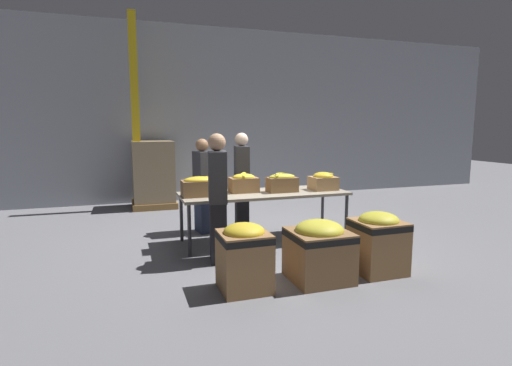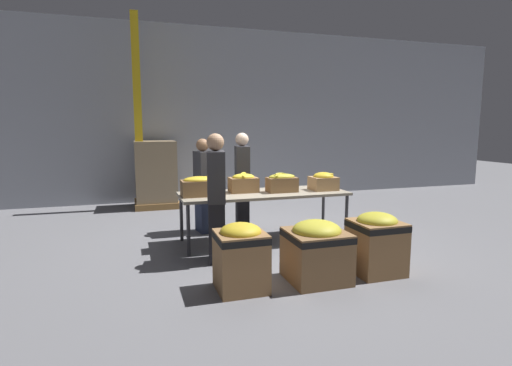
{
  "view_description": "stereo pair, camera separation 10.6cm",
  "coord_description": "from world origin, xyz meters",
  "px_view_note": "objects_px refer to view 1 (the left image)",
  "views": [
    {
      "loc": [
        -1.97,
        -5.55,
        1.73
      ],
      "look_at": [
        -0.05,
        0.25,
        0.86
      ],
      "focal_mm": 28.0,
      "sensor_mm": 36.0,
      "label": 1
    },
    {
      "loc": [
        -1.87,
        -5.58,
        1.73
      ],
      "look_at": [
        -0.05,
        0.25,
        0.86
      ],
      "focal_mm": 28.0,
      "sensor_mm": 36.0,
      "label": 2
    }
  ],
  "objects_px": {
    "volunteer_1": "(203,186)",
    "pallet_stack_0": "(153,175)",
    "donation_bin_0": "(244,255)",
    "banana_box_3": "(323,181)",
    "volunteer_0": "(218,199)",
    "donation_bin_1": "(319,249)",
    "support_pillar": "(135,113)",
    "sorting_table": "(264,195)",
    "volunteer_2": "(242,182)",
    "banana_box_2": "(282,182)",
    "donation_bin_2": "(378,240)",
    "banana_box_1": "(244,183)",
    "banana_box_0": "(200,186)"
  },
  "relations": [
    {
      "from": "banana_box_1",
      "to": "support_pillar",
      "type": "relative_size",
      "value": 0.1
    },
    {
      "from": "donation_bin_0",
      "to": "volunteer_2",
      "type": "bearing_deg",
      "value": 74.17
    },
    {
      "from": "banana_box_3",
      "to": "donation_bin_1",
      "type": "relative_size",
      "value": 0.56
    },
    {
      "from": "banana_box_3",
      "to": "donation_bin_2",
      "type": "relative_size",
      "value": 0.53
    },
    {
      "from": "banana_box_3",
      "to": "banana_box_1",
      "type": "bearing_deg",
      "value": 172.17
    },
    {
      "from": "banana_box_1",
      "to": "volunteer_2",
      "type": "relative_size",
      "value": 0.26
    },
    {
      "from": "banana_box_3",
      "to": "support_pillar",
      "type": "height_order",
      "value": "support_pillar"
    },
    {
      "from": "banana_box_3",
      "to": "volunteer_2",
      "type": "xyz_separation_m",
      "value": [
        -1.08,
        0.8,
        -0.08
      ]
    },
    {
      "from": "sorting_table",
      "to": "donation_bin_1",
      "type": "distance_m",
      "value": 1.69
    },
    {
      "from": "sorting_table",
      "to": "donation_bin_2",
      "type": "xyz_separation_m",
      "value": [
        0.84,
        -1.66,
        -0.31
      ]
    },
    {
      "from": "pallet_stack_0",
      "to": "donation_bin_0",
      "type": "bearing_deg",
      "value": -83.26
    },
    {
      "from": "banana_box_0",
      "to": "volunteer_1",
      "type": "xyz_separation_m",
      "value": [
        0.2,
        0.83,
        -0.13
      ]
    },
    {
      "from": "donation_bin_1",
      "to": "banana_box_1",
      "type": "bearing_deg",
      "value": 101.32
    },
    {
      "from": "pallet_stack_0",
      "to": "volunteer_0",
      "type": "bearing_deg",
      "value": -82.31
    },
    {
      "from": "banana_box_3",
      "to": "donation_bin_0",
      "type": "height_order",
      "value": "banana_box_3"
    },
    {
      "from": "banana_box_2",
      "to": "volunteer_1",
      "type": "bearing_deg",
      "value": 140.65
    },
    {
      "from": "donation_bin_2",
      "to": "banana_box_0",
      "type": "bearing_deg",
      "value": 138.03
    },
    {
      "from": "volunteer_1",
      "to": "pallet_stack_0",
      "type": "relative_size",
      "value": 1.08
    },
    {
      "from": "volunteer_0",
      "to": "support_pillar",
      "type": "height_order",
      "value": "support_pillar"
    },
    {
      "from": "donation_bin_0",
      "to": "banana_box_3",
      "type": "bearing_deg",
      "value": 42.19
    },
    {
      "from": "banana_box_3",
      "to": "donation_bin_2",
      "type": "bearing_deg",
      "value": -93.88
    },
    {
      "from": "sorting_table",
      "to": "banana_box_2",
      "type": "distance_m",
      "value": 0.33
    },
    {
      "from": "banana_box_2",
      "to": "banana_box_0",
      "type": "bearing_deg",
      "value": 179.08
    },
    {
      "from": "donation_bin_0",
      "to": "donation_bin_1",
      "type": "relative_size",
      "value": 1.05
    },
    {
      "from": "volunteer_0",
      "to": "donation_bin_0",
      "type": "relative_size",
      "value": 2.26
    },
    {
      "from": "donation_bin_1",
      "to": "donation_bin_2",
      "type": "distance_m",
      "value": 0.78
    },
    {
      "from": "banana_box_2",
      "to": "pallet_stack_0",
      "type": "bearing_deg",
      "value": 117.06
    },
    {
      "from": "sorting_table",
      "to": "banana_box_2",
      "type": "height_order",
      "value": "banana_box_2"
    },
    {
      "from": "volunteer_0",
      "to": "volunteer_2",
      "type": "distance_m",
      "value": 1.58
    },
    {
      "from": "banana_box_2",
      "to": "volunteer_2",
      "type": "xyz_separation_m",
      "value": [
        -0.4,
        0.78,
        -0.09
      ]
    },
    {
      "from": "banana_box_0",
      "to": "donation_bin_1",
      "type": "height_order",
      "value": "banana_box_0"
    },
    {
      "from": "volunteer_2",
      "to": "support_pillar",
      "type": "xyz_separation_m",
      "value": [
        -1.57,
        2.35,
        1.19
      ]
    },
    {
      "from": "banana_box_3",
      "to": "donation_bin_1",
      "type": "bearing_deg",
      "value": -118.96
    },
    {
      "from": "donation_bin_0",
      "to": "pallet_stack_0",
      "type": "bearing_deg",
      "value": 96.74
    },
    {
      "from": "volunteer_2",
      "to": "donation_bin_0",
      "type": "relative_size",
      "value": 2.24
    },
    {
      "from": "sorting_table",
      "to": "volunteer_0",
      "type": "bearing_deg",
      "value": -142.41
    },
    {
      "from": "banana_box_3",
      "to": "pallet_stack_0",
      "type": "relative_size",
      "value": 0.27
    },
    {
      "from": "banana_box_1",
      "to": "pallet_stack_0",
      "type": "xyz_separation_m",
      "value": [
        -1.1,
        3.09,
        -0.19
      ]
    },
    {
      "from": "donation_bin_1",
      "to": "volunteer_1",
      "type": "bearing_deg",
      "value": 108.76
    },
    {
      "from": "banana_box_0",
      "to": "volunteer_2",
      "type": "distance_m",
      "value": 1.14
    },
    {
      "from": "banana_box_3",
      "to": "volunteer_0",
      "type": "relative_size",
      "value": 0.24
    },
    {
      "from": "volunteer_2",
      "to": "donation_bin_2",
      "type": "height_order",
      "value": "volunteer_2"
    },
    {
      "from": "banana_box_2",
      "to": "donation_bin_1",
      "type": "xyz_separation_m",
      "value": [
        -0.2,
        -1.62,
        -0.53
      ]
    },
    {
      "from": "sorting_table",
      "to": "volunteer_1",
      "type": "distance_m",
      "value": 1.12
    },
    {
      "from": "volunteer_2",
      "to": "pallet_stack_0",
      "type": "height_order",
      "value": "volunteer_2"
    },
    {
      "from": "volunteer_0",
      "to": "donation_bin_1",
      "type": "distance_m",
      "value": 1.43
    },
    {
      "from": "volunteer_1",
      "to": "support_pillar",
      "type": "relative_size",
      "value": 0.38
    },
    {
      "from": "banana_box_0",
      "to": "donation_bin_2",
      "type": "relative_size",
      "value": 0.68
    },
    {
      "from": "banana_box_0",
      "to": "pallet_stack_0",
      "type": "height_order",
      "value": "pallet_stack_0"
    },
    {
      "from": "pallet_stack_0",
      "to": "banana_box_1",
      "type": "bearing_deg",
      "value": -70.42
    }
  ]
}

